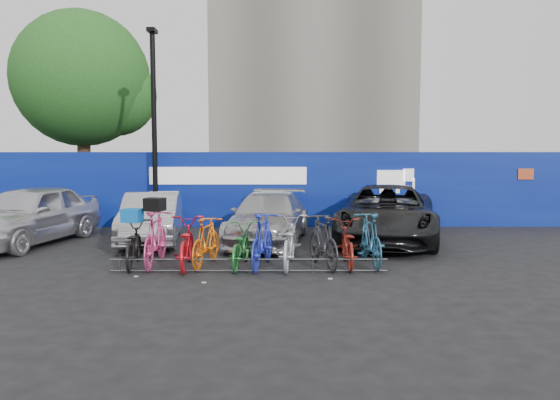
{
  "coord_description": "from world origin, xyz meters",
  "views": [
    {
      "loc": [
        0.59,
        -11.44,
        2.51
      ],
      "look_at": [
        0.64,
        2.0,
        1.24
      ],
      "focal_mm": 35.0,
      "sensor_mm": 36.0,
      "label": 1
    }
  ],
  "objects_px": {
    "bike_2": "(186,243)",
    "bike_6": "(289,242)",
    "car_3": "(387,214)",
    "car_2": "(268,218)",
    "bike_5": "(263,241)",
    "bike_3": "(206,242)",
    "lamppost": "(154,124)",
    "car_0": "(29,214)",
    "bike_9": "(370,239)",
    "bike_1": "(156,239)",
    "bike_0": "(133,244)",
    "bike_rack": "(249,265)",
    "bike_7": "(323,241)",
    "tree": "(88,82)",
    "bike_8": "(347,244)",
    "car_1": "(152,218)",
    "bike_4": "(240,246)"
  },
  "relations": [
    {
      "from": "bike_8",
      "to": "bike_1",
      "type": "bearing_deg",
      "value": 0.64
    },
    {
      "from": "car_2",
      "to": "bike_6",
      "type": "height_order",
      "value": "car_2"
    },
    {
      "from": "car_3",
      "to": "bike_2",
      "type": "xyz_separation_m",
      "value": [
        -4.91,
        -3.26,
        -0.24
      ]
    },
    {
      "from": "bike_2",
      "to": "bike_1",
      "type": "bearing_deg",
      "value": -17.15
    },
    {
      "from": "car_3",
      "to": "car_2",
      "type": "bearing_deg",
      "value": -165.35
    },
    {
      "from": "bike_2",
      "to": "bike_6",
      "type": "relative_size",
      "value": 0.98
    },
    {
      "from": "bike_1",
      "to": "bike_9",
      "type": "distance_m",
      "value": 4.58
    },
    {
      "from": "car_3",
      "to": "bike_9",
      "type": "bearing_deg",
      "value": -94.74
    },
    {
      "from": "car_0",
      "to": "car_3",
      "type": "relative_size",
      "value": 0.84
    },
    {
      "from": "tree",
      "to": "car_0",
      "type": "relative_size",
      "value": 1.69
    },
    {
      "from": "car_3",
      "to": "bike_9",
      "type": "relative_size",
      "value": 2.87
    },
    {
      "from": "bike_2",
      "to": "bike_7",
      "type": "relative_size",
      "value": 1.06
    },
    {
      "from": "bike_1",
      "to": "bike_3",
      "type": "height_order",
      "value": "bike_1"
    },
    {
      "from": "bike_rack",
      "to": "car_3",
      "type": "bearing_deg",
      "value": 46.78
    },
    {
      "from": "bike_2",
      "to": "bike_6",
      "type": "xyz_separation_m",
      "value": [
        2.18,
        0.07,
        0.01
      ]
    },
    {
      "from": "lamppost",
      "to": "car_0",
      "type": "distance_m",
      "value": 4.52
    },
    {
      "from": "car_0",
      "to": "bike_9",
      "type": "xyz_separation_m",
      "value": [
        8.51,
        -2.74,
        -0.21
      ]
    },
    {
      "from": "bike_rack",
      "to": "bike_7",
      "type": "distance_m",
      "value": 1.68
    },
    {
      "from": "bike_0",
      "to": "tree",
      "type": "bearing_deg",
      "value": -73.54
    },
    {
      "from": "car_2",
      "to": "bike_7",
      "type": "height_order",
      "value": "car_2"
    },
    {
      "from": "tree",
      "to": "car_3",
      "type": "height_order",
      "value": "tree"
    },
    {
      "from": "car_3",
      "to": "tree",
      "type": "bearing_deg",
      "value": 159.22
    },
    {
      "from": "bike_rack",
      "to": "bike_6",
      "type": "distance_m",
      "value": 1.07
    },
    {
      "from": "lamppost",
      "to": "bike_2",
      "type": "distance_m",
      "value": 6.41
    },
    {
      "from": "lamppost",
      "to": "bike_0",
      "type": "height_order",
      "value": "lamppost"
    },
    {
      "from": "lamppost",
      "to": "tree",
      "type": "bearing_deg",
      "value": 127.51
    },
    {
      "from": "car_0",
      "to": "bike_1",
      "type": "relative_size",
      "value": 2.33
    },
    {
      "from": "bike_2",
      "to": "bike_4",
      "type": "xyz_separation_m",
      "value": [
        1.15,
        0.05,
        -0.06
      ]
    },
    {
      "from": "car_0",
      "to": "bike_3",
      "type": "relative_size",
      "value": 2.63
    },
    {
      "from": "bike_6",
      "to": "bike_9",
      "type": "height_order",
      "value": "bike_9"
    },
    {
      "from": "bike_7",
      "to": "bike_8",
      "type": "height_order",
      "value": "bike_7"
    },
    {
      "from": "bike_3",
      "to": "bike_5",
      "type": "height_order",
      "value": "bike_5"
    },
    {
      "from": "bike_2",
      "to": "bike_6",
      "type": "distance_m",
      "value": 2.18
    },
    {
      "from": "lamppost",
      "to": "bike_4",
      "type": "relative_size",
      "value": 3.5
    },
    {
      "from": "car_0",
      "to": "bike_0",
      "type": "relative_size",
      "value": 2.54
    },
    {
      "from": "bike_5",
      "to": "bike_6",
      "type": "height_order",
      "value": "bike_5"
    },
    {
      "from": "bike_3",
      "to": "bike_0",
      "type": "bearing_deg",
      "value": 12.24
    },
    {
      "from": "bike_0",
      "to": "bike_7",
      "type": "relative_size",
      "value": 0.97
    },
    {
      "from": "tree",
      "to": "bike_2",
      "type": "xyz_separation_m",
      "value": [
        5.41,
        -10.14,
        -4.55
      ]
    },
    {
      "from": "car_3",
      "to": "bike_9",
      "type": "distance_m",
      "value": 3.26
    },
    {
      "from": "bike_1",
      "to": "bike_7",
      "type": "xyz_separation_m",
      "value": [
        3.57,
        -0.14,
        -0.03
      ]
    },
    {
      "from": "lamppost",
      "to": "car_0",
      "type": "bearing_deg",
      "value": -136.73
    },
    {
      "from": "bike_0",
      "to": "bike_2",
      "type": "relative_size",
      "value": 0.92
    },
    {
      "from": "bike_rack",
      "to": "car_1",
      "type": "xyz_separation_m",
      "value": [
        -2.79,
        3.65,
        0.5
      ]
    },
    {
      "from": "car_2",
      "to": "bike_1",
      "type": "xyz_separation_m",
      "value": [
        -2.36,
        -3.01,
        -0.07
      ]
    },
    {
      "from": "bike_8",
      "to": "car_1",
      "type": "bearing_deg",
      "value": -30.82
    },
    {
      "from": "bike_5",
      "to": "bike_3",
      "type": "bearing_deg",
      "value": 3.27
    },
    {
      "from": "bike_5",
      "to": "bike_7",
      "type": "distance_m",
      "value": 1.28
    },
    {
      "from": "tree",
      "to": "bike_rack",
      "type": "xyz_separation_m",
      "value": [
        6.77,
        -10.66,
        -4.91
      ]
    },
    {
      "from": "car_0",
      "to": "bike_0",
      "type": "bearing_deg",
      "value": -26.66
    }
  ]
}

